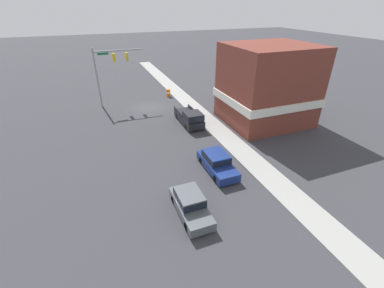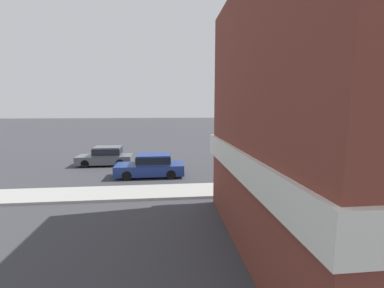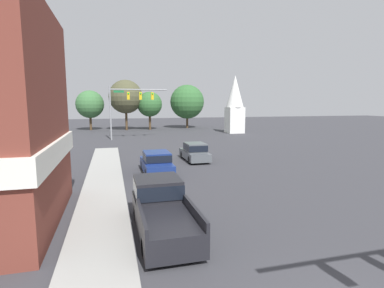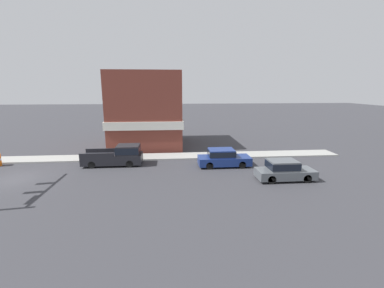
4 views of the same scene
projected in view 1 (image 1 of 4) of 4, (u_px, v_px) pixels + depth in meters
name	position (u px, v px, depth m)	size (l,w,h in m)	color
ground_plane	(149.00, 108.00, 35.76)	(200.00, 200.00, 0.00)	#38383D
sidewalk_curb	(188.00, 102.00, 37.54)	(2.40, 60.00, 0.14)	#9E9E99
near_signal_assembly	(110.00, 65.00, 33.96)	(6.40, 0.49, 7.84)	gray
car_lead	(217.00, 162.00, 22.11)	(1.92, 4.75, 1.61)	black
car_oncoming	(190.00, 203.00, 17.60)	(1.78, 4.47, 1.59)	black
pickup_truck_parked	(190.00, 118.00, 30.32)	(2.00, 5.37, 1.87)	black
construction_barrel	(168.00, 93.00, 39.68)	(0.62, 0.62, 1.14)	orange
corner_brick_building	(267.00, 86.00, 29.79)	(9.71, 8.61, 8.93)	brown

